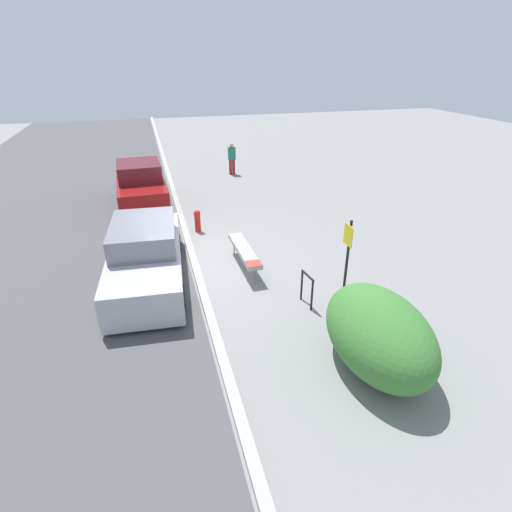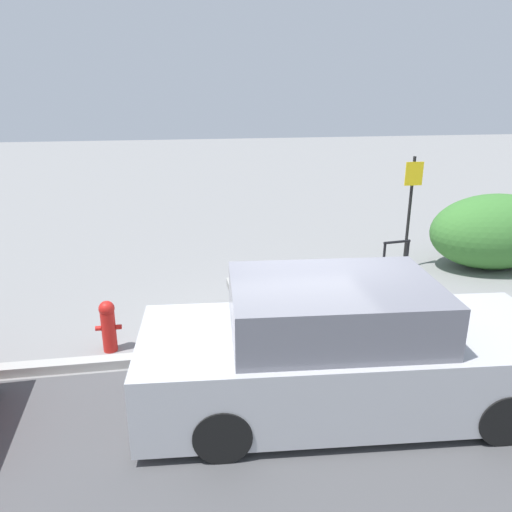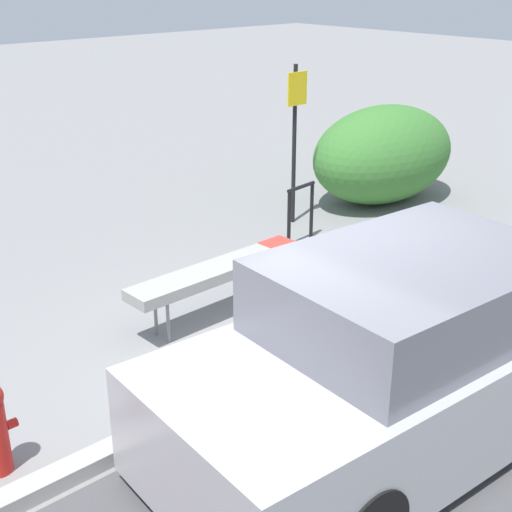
% 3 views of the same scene
% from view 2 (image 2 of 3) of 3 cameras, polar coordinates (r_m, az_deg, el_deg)
% --- Properties ---
extents(ground_plane, '(60.00, 60.00, 0.00)m').
position_cam_2_polar(ground_plane, '(7.25, 3.95, -10.85)').
color(ground_plane, gray).
extents(curb, '(60.00, 0.20, 0.13)m').
position_cam_2_polar(curb, '(7.22, 3.96, -10.41)').
color(curb, '#A8A8A3').
rests_on(curb, ground_plane).
extents(bench, '(2.22, 0.44, 0.60)m').
position_cam_2_polar(bench, '(8.29, 4.44, -2.89)').
color(bench, gray).
rests_on(bench, ground_plane).
extents(bike_rack, '(0.55, 0.12, 0.83)m').
position_cam_2_polar(bike_rack, '(9.86, 15.67, -0.09)').
color(bike_rack, black).
rests_on(bike_rack, ground_plane).
extents(sign_post, '(0.36, 0.08, 2.30)m').
position_cam_2_polar(sign_post, '(10.43, 17.23, 5.82)').
color(sign_post, black).
rests_on(sign_post, ground_plane).
extents(fire_hydrant, '(0.36, 0.22, 0.77)m').
position_cam_2_polar(fire_hydrant, '(7.38, -16.53, -7.52)').
color(fire_hydrant, red).
rests_on(fire_hydrant, ground_plane).
extents(shrub_hedge, '(2.72, 1.71, 1.54)m').
position_cam_2_polar(shrub_hedge, '(11.31, 25.61, 2.55)').
color(shrub_hedge, '#3D7A33').
rests_on(shrub_hedge, ground_plane).
extents(parked_car_near, '(4.85, 2.09, 1.55)m').
position_cam_2_polar(parked_car_near, '(5.93, 10.01, -10.73)').
color(parked_car_near, black).
rests_on(parked_car_near, ground_plane).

